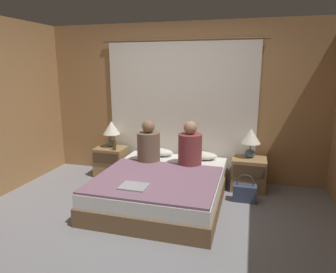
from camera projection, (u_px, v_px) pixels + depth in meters
The scene contains 16 objects.
ground_plane at pixel (147, 224), 3.55m from camera, with size 16.00×16.00×0.00m, color gray.
wall_back at pixel (181, 102), 4.89m from camera, with size 4.67×0.06×2.50m.
curtain_panel at pixel (180, 111), 4.86m from camera, with size 2.63×0.02×2.23m.
bed at pixel (162, 187), 4.12m from camera, with size 1.61×1.93×0.40m.
nightstand_left at pixel (111, 161), 5.10m from camera, with size 0.50×0.41×0.49m.
nightstand_right at pixel (248, 174), 4.50m from camera, with size 0.50×0.41×0.49m.
lamp_left at pixel (112, 130), 5.04m from camera, with size 0.29×0.29×0.44m.
lamp_right at pixel (251, 139), 4.44m from camera, with size 0.29×0.29×0.44m.
pillow_left at pixel (155, 152), 4.88m from camera, with size 0.59×0.29×0.12m.
pillow_right at pixel (198, 155), 4.69m from camera, with size 0.59×0.29×0.12m.
blanket_on_bed at pixel (156, 179), 3.82m from camera, with size 1.55×1.34×0.03m.
person_left_in_bed at pixel (149, 145), 4.51m from camera, with size 0.34×0.34×0.64m.
person_right_in_bed at pixel (190, 147), 4.34m from camera, with size 0.34×0.34×0.66m.
beer_bottle_on_left_stand at pixel (114, 145), 4.88m from camera, with size 0.06×0.06×0.23m.
laptop_on_bed at pixel (134, 186), 3.53m from camera, with size 0.32×0.26×0.02m.
handbag_on_floor at pixel (245, 192), 4.12m from camera, with size 0.32×0.15×0.39m.
Camera 1 is at (1.12, -3.03, 1.82)m, focal length 32.00 mm.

